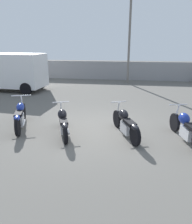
{
  "coord_description": "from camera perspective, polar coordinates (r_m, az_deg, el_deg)",
  "views": [
    {
      "loc": [
        1.05,
        -7.1,
        2.94
      ],
      "look_at": [
        0.0,
        -0.06,
        0.65
      ],
      "focal_mm": 35.0,
      "sensor_mm": 36.0,
      "label": 1
    }
  ],
  "objects": [
    {
      "name": "ground_plane",
      "position": [
        7.75,
        0.06,
        -4.45
      ],
      "size": [
        60.0,
        60.0,
        0.0
      ],
      "primitive_type": "plane",
      "color": "#5B5954"
    },
    {
      "name": "fence_back",
      "position": [
        17.95,
        5.17,
        10.69
      ],
      "size": [
        40.0,
        0.04,
        1.45
      ],
      "color": "gray",
      "rests_on": "ground_plane"
    },
    {
      "name": "light_pole_right",
      "position": [
        16.44,
        9.08,
        25.73
      ],
      "size": [
        0.7,
        0.35,
        9.1
      ],
      "color": "slate",
      "rests_on": "ground_plane"
    },
    {
      "name": "motorcycle_slot_0",
      "position": [
        8.19,
        -19.17,
        -0.91
      ],
      "size": [
        0.98,
        2.12,
        1.03
      ],
      "rotation": [
        0.0,
        0.0,
        0.34
      ],
      "color": "black",
      "rests_on": "ground_plane"
    },
    {
      "name": "motorcycle_slot_1",
      "position": [
        7.23,
        -8.58,
        -2.76
      ],
      "size": [
        0.91,
        1.88,
        0.97
      ],
      "rotation": [
        0.0,
        0.0,
        0.38
      ],
      "color": "black",
      "rests_on": "ground_plane"
    },
    {
      "name": "motorcycle_slot_2",
      "position": [
        7.14,
        7.81,
        -2.97
      ],
      "size": [
        1.0,
        2.02,
        0.98
      ],
      "rotation": [
        0.0,
        0.0,
        0.41
      ],
      "color": "black",
      "rests_on": "ground_plane"
    },
    {
      "name": "motorcycle_slot_3",
      "position": [
        7.23,
        22.64,
        -3.9
      ],
      "size": [
        0.78,
        2.15,
        1.0
      ],
      "rotation": [
        0.0,
        0.0,
        0.24
      ],
      "color": "black",
      "rests_on": "ground_plane"
    },
    {
      "name": "parked_van",
      "position": [
        15.07,
        -23.15,
        10.02
      ],
      "size": [
        5.38,
        2.38,
        2.27
      ],
      "rotation": [
        0.0,
        0.0,
        1.49
      ],
      "color": "white",
      "rests_on": "ground_plane"
    }
  ]
}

